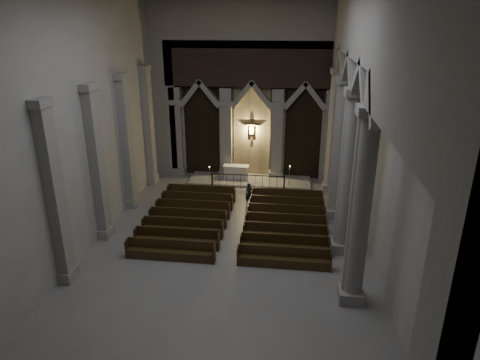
{
  "coord_description": "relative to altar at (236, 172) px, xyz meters",
  "views": [
    {
      "loc": [
        2.8,
        -17.65,
        10.86
      ],
      "look_at": [
        0.24,
        3.0,
        2.96
      ],
      "focal_mm": 32.0,
      "sensor_mm": 36.0,
      "label": 1
    }
  ],
  "objects": [
    {
      "name": "right_arcade",
      "position": [
        6.5,
        -9.44,
        7.21
      ],
      "size": [
        1.0,
        24.0,
        12.0
      ],
      "color": "gray",
      "rests_on": "ground"
    },
    {
      "name": "altar",
      "position": [
        0.0,
        0.0,
        0.0
      ],
      "size": [
        1.81,
        0.72,
        0.92
      ],
      "color": "silver",
      "rests_on": "sanctuary_step"
    },
    {
      "name": "candle_stand_right",
      "position": [
        3.77,
        -1.14,
        -0.18
      ],
      "size": [
        0.27,
        0.27,
        1.6
      ],
      "color": "#AE6C35",
      "rests_on": "ground"
    },
    {
      "name": "candle_stand_left",
      "position": [
        -1.72,
        -1.02,
        -0.27
      ],
      "size": [
        0.22,
        0.22,
        1.28
      ],
      "color": "#AE6C35",
      "rests_on": "ground"
    },
    {
      "name": "room",
      "position": [
        1.0,
        -10.77,
        6.99
      ],
      "size": [
        24.0,
        24.1,
        12.0
      ],
      "color": "gray",
      "rests_on": "ground"
    },
    {
      "name": "sanctuary_step",
      "position": [
        1.0,
        -0.17,
        -0.54
      ],
      "size": [
        8.5,
        2.6,
        0.15
      ],
      "primitive_type": "cube",
      "color": "gray",
      "rests_on": "ground"
    },
    {
      "name": "left_pilasters",
      "position": [
        -5.75,
        -7.27,
        3.29
      ],
      "size": [
        0.6,
        13.0,
        8.03
      ],
      "color": "gray",
      "rests_on": "ground"
    },
    {
      "name": "worshipper",
      "position": [
        1.37,
        -4.17,
        0.06
      ],
      "size": [
        0.56,
        0.44,
        1.36
      ],
      "primitive_type": "imported",
      "rotation": [
        0.0,
        0.0,
        0.25
      ],
      "color": "black",
      "rests_on": "ground"
    },
    {
      "name": "sanctuary_wall",
      "position": [
        1.0,
        0.77,
        6.0
      ],
      "size": [
        14.0,
        0.77,
        12.0
      ],
      "color": "gray",
      "rests_on": "ground"
    },
    {
      "name": "pews",
      "position": [
        1.0,
        -7.51,
        -0.3
      ],
      "size": [
        9.74,
        7.62,
        0.97
      ],
      "color": "black",
      "rests_on": "ground"
    },
    {
      "name": "altar_rail",
      "position": [
        1.0,
        -1.48,
        0.04
      ],
      "size": [
        5.01,
        0.09,
        0.98
      ],
      "color": "black",
      "rests_on": "ground"
    }
  ]
}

